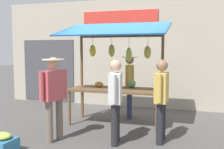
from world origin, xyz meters
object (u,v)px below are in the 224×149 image
shopper_in_striped_shirt (54,92)px  shopper_with_ponytail (161,95)px  vendor_with_sunhat (130,81)px  market_stall (116,61)px  shopper_in_grey_tee (116,96)px  produce_crate_near (1,144)px

shopper_in_striped_shirt → shopper_with_ponytail: (-2.03, -0.54, -0.05)m
shopper_with_ponytail → vendor_with_sunhat: bearing=33.3°
market_stall → shopper_in_grey_tee: bearing=105.8°
shopper_in_grey_tee → market_stall: bearing=5.7°
shopper_with_ponytail → market_stall: bearing=52.7°
market_stall → shopper_in_striped_shirt: (0.83, 1.51, -0.55)m
market_stall → produce_crate_near: bearing=58.7°
shopper_in_grey_tee → produce_crate_near: 2.21m
market_stall → shopper_in_grey_tee: (-0.37, 1.30, -0.60)m
shopper_in_striped_shirt → shopper_in_grey_tee: (-1.20, -0.21, -0.05)m
shopper_in_striped_shirt → market_stall: bearing=-12.5°
market_stall → shopper_with_ponytail: 1.66m
vendor_with_sunhat → produce_crate_near: bearing=-41.3°
shopper_with_ponytail → produce_crate_near: 3.06m
vendor_with_sunhat → produce_crate_near: (1.58, 3.05, -0.82)m
produce_crate_near → shopper_in_striped_shirt: bearing=-125.6°
vendor_with_sunhat → shopper_with_ponytail: bearing=17.8°
shopper_in_striped_shirt → shopper_in_grey_tee: shopper_in_striped_shirt is taller
market_stall → shopper_in_striped_shirt: bearing=61.2°
vendor_with_sunhat → shopper_in_striped_shirt: size_ratio=1.00×
shopper_in_grey_tee → shopper_in_striped_shirt: bearing=89.9°
shopper_in_striped_shirt → shopper_in_grey_tee: bearing=-63.7°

